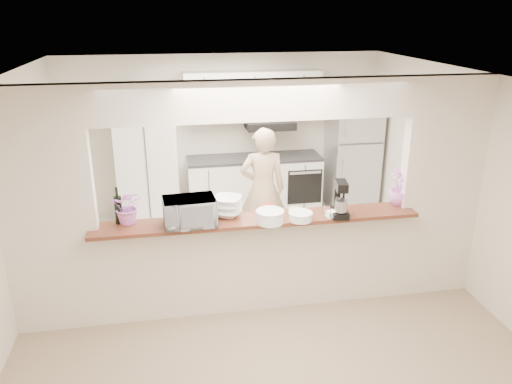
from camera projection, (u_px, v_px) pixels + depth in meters
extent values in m
plane|color=tan|center=(257.00, 306.00, 5.59)|extent=(6.00, 6.00, 0.00)
cube|color=beige|center=(237.00, 245.00, 7.02)|extent=(5.00, 2.90, 0.01)
cube|color=silver|center=(48.00, 215.00, 4.82)|extent=(0.90, 0.15, 2.50)
cube|color=silver|center=(440.00, 190.00, 5.50)|extent=(0.90, 0.15, 2.50)
cube|color=silver|center=(257.00, 100.00, 4.79)|extent=(3.20, 0.15, 0.40)
cube|color=silver|center=(257.00, 264.00, 5.41)|extent=(3.20, 0.15, 1.05)
cube|color=brown|center=(258.00, 220.00, 5.17)|extent=(3.40, 0.38, 0.04)
cube|color=silver|center=(147.00, 155.00, 7.52)|extent=(0.90, 0.60, 2.10)
cube|color=silver|center=(254.00, 186.00, 8.00)|extent=(2.10, 0.60, 0.90)
cube|color=#2C2C2E|center=(254.00, 158.00, 7.84)|extent=(2.10, 0.62, 0.04)
cube|color=silver|center=(253.00, 96.00, 7.63)|extent=(2.10, 0.35, 0.75)
cube|color=black|center=(270.00, 125.00, 7.72)|extent=(0.75, 0.45, 0.12)
cube|color=black|center=(305.00, 187.00, 7.83)|extent=(0.55, 0.02, 0.55)
cube|color=#BCBCC1|center=(352.00, 158.00, 8.08)|extent=(0.75, 0.70, 1.70)
imported|color=#E679D2|center=(128.00, 206.00, 4.98)|extent=(0.37, 0.34, 0.36)
cylinder|color=black|center=(118.00, 210.00, 5.00)|extent=(0.08, 0.08, 0.28)
cylinder|color=black|center=(117.00, 192.00, 4.93)|extent=(0.03, 0.03, 0.10)
cylinder|color=black|center=(119.00, 211.00, 5.00)|extent=(0.07, 0.07, 0.26)
cylinder|color=black|center=(117.00, 195.00, 4.94)|extent=(0.02, 0.02, 0.09)
imported|color=silver|center=(189.00, 212.00, 4.95)|extent=(0.54, 0.38, 0.28)
imported|color=white|center=(228.00, 207.00, 5.17)|extent=(0.37, 0.37, 0.21)
cylinder|color=white|center=(270.00, 217.00, 5.03)|extent=(0.28, 0.28, 0.12)
cylinder|color=white|center=(270.00, 211.00, 5.01)|extent=(0.29, 0.29, 0.01)
cylinder|color=white|center=(300.00, 217.00, 5.10)|extent=(0.24, 0.24, 0.08)
cylinder|color=white|center=(301.00, 213.00, 5.08)|extent=(0.25, 0.25, 0.01)
cylinder|color=maroon|center=(268.00, 209.00, 5.29)|extent=(0.16, 0.16, 0.08)
cylinder|color=tan|center=(295.00, 212.00, 5.24)|extent=(0.14, 0.14, 0.07)
cube|color=silver|center=(335.00, 216.00, 5.20)|extent=(0.24, 0.18, 0.01)
cube|color=white|center=(335.00, 213.00, 5.19)|extent=(0.11, 0.11, 0.05)
cube|color=black|center=(339.00, 213.00, 5.20)|extent=(0.20, 0.28, 0.06)
cube|color=black|center=(339.00, 195.00, 5.23)|extent=(0.12, 0.11, 0.27)
cube|color=black|center=(341.00, 186.00, 5.09)|extent=(0.14, 0.23, 0.09)
cylinder|color=#B7B7BC|center=(341.00, 206.00, 5.12)|extent=(0.13, 0.13, 0.12)
imported|color=#B061B5|center=(400.00, 187.00, 5.45)|extent=(0.23, 0.23, 0.41)
imported|color=tan|center=(263.00, 190.00, 6.69)|extent=(0.64, 0.45, 1.69)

